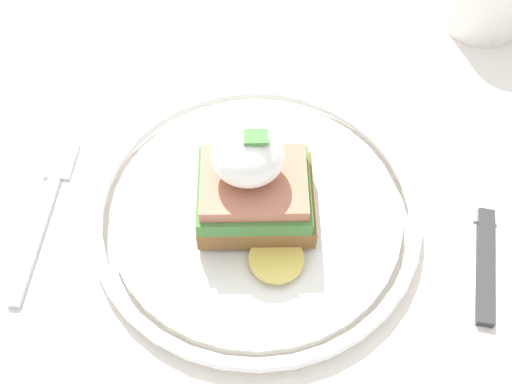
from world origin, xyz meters
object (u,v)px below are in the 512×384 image
plate (256,212)px  knife (485,229)px  sandwich (254,186)px  fork (45,209)px

plate → knife: plate is taller
sandwich → fork: size_ratio=0.68×
fork → knife: 0.34m
sandwich → plate: bearing=43.5°
plate → fork: (-0.16, 0.01, -0.01)m
plate → fork: size_ratio=1.69×
fork → plate: bearing=-3.0°
sandwich → fork: (-0.16, 0.01, -0.04)m
sandwich → knife: bearing=-4.1°
fork → knife: bearing=-3.9°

